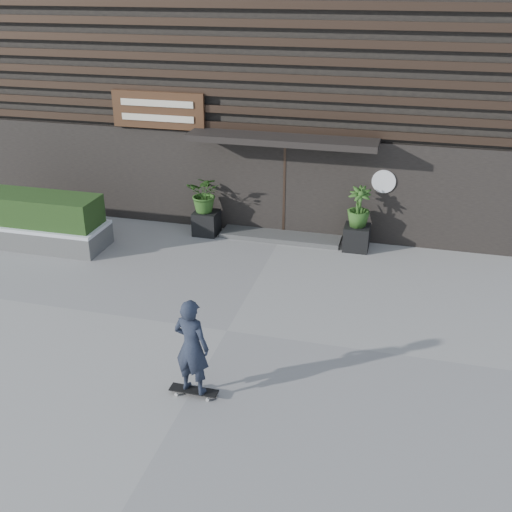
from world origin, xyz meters
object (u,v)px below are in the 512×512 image
(planter_pot_right, at_px, (357,238))
(raised_bed, at_px, (37,234))
(planter_pot_left, at_px, (206,223))
(skateboarder, at_px, (192,347))

(planter_pot_right, xyz_separation_m, raised_bed, (-7.61, -1.67, -0.05))
(planter_pot_left, bearing_deg, raised_bed, -156.27)
(raised_bed, height_order, skateboarder, skateboarder)
(planter_pot_left, xyz_separation_m, raised_bed, (-3.81, -1.67, -0.05))
(planter_pot_left, bearing_deg, planter_pot_right, 0.00)
(planter_pot_right, bearing_deg, raised_bed, -167.59)
(planter_pot_right, distance_m, skateboarder, 6.66)
(planter_pot_right, bearing_deg, skateboarder, -106.04)
(raised_bed, bearing_deg, planter_pot_right, 12.41)
(planter_pot_left, distance_m, skateboarder, 6.70)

